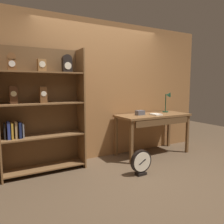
{
  "coord_description": "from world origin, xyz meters",
  "views": [
    {
      "loc": [
        -1.89,
        -2.57,
        1.4
      ],
      "look_at": [
        -0.12,
        0.58,
        0.96
      ],
      "focal_mm": 35.36,
      "sensor_mm": 36.0,
      "label": 1
    }
  ],
  "objects_px": {
    "bookshelf": "(41,110)",
    "toolbox_small": "(140,113)",
    "open_repair_manual": "(156,114)",
    "workbench": "(154,119)",
    "desk_lamp": "(168,99)",
    "round_clock_large": "(141,162)"
  },
  "relations": [
    {
      "from": "workbench",
      "to": "desk_lamp",
      "type": "relative_size",
      "value": 3.27
    },
    {
      "from": "bookshelf",
      "to": "round_clock_large",
      "type": "distance_m",
      "value": 1.78
    },
    {
      "from": "bookshelf",
      "to": "toolbox_small",
      "type": "bearing_deg",
      "value": -3.07
    },
    {
      "from": "workbench",
      "to": "open_repair_manual",
      "type": "relative_size",
      "value": 6.82
    },
    {
      "from": "workbench",
      "to": "open_repair_manual",
      "type": "xyz_separation_m",
      "value": [
        -0.02,
        -0.09,
        0.1
      ]
    },
    {
      "from": "toolbox_small",
      "to": "open_repair_manual",
      "type": "xyz_separation_m",
      "value": [
        0.27,
        -0.16,
        -0.03
      ]
    },
    {
      "from": "desk_lamp",
      "to": "toolbox_small",
      "type": "xyz_separation_m",
      "value": [
        -0.79,
        -0.07,
        -0.24
      ]
    },
    {
      "from": "workbench",
      "to": "round_clock_large",
      "type": "xyz_separation_m",
      "value": [
        -0.85,
        -0.73,
        -0.52
      ]
    },
    {
      "from": "toolbox_small",
      "to": "round_clock_large",
      "type": "height_order",
      "value": "toolbox_small"
    },
    {
      "from": "desk_lamp",
      "to": "open_repair_manual",
      "type": "bearing_deg",
      "value": -156.63
    },
    {
      "from": "open_repair_manual",
      "to": "bookshelf",
      "type": "bearing_deg",
      "value": 174.72
    },
    {
      "from": "desk_lamp",
      "to": "open_repair_manual",
      "type": "height_order",
      "value": "desk_lamp"
    },
    {
      "from": "bookshelf",
      "to": "round_clock_large",
      "type": "height_order",
      "value": "bookshelf"
    },
    {
      "from": "workbench",
      "to": "open_repair_manual",
      "type": "bearing_deg",
      "value": -104.04
    },
    {
      "from": "bookshelf",
      "to": "desk_lamp",
      "type": "bearing_deg",
      "value": -0.72
    },
    {
      "from": "toolbox_small",
      "to": "desk_lamp",
      "type": "bearing_deg",
      "value": 4.79
    },
    {
      "from": "workbench",
      "to": "round_clock_large",
      "type": "relative_size",
      "value": 3.75
    },
    {
      "from": "bookshelf",
      "to": "open_repair_manual",
      "type": "distance_m",
      "value": 2.15
    },
    {
      "from": "workbench",
      "to": "desk_lamp",
      "type": "height_order",
      "value": "desk_lamp"
    },
    {
      "from": "workbench",
      "to": "desk_lamp",
      "type": "xyz_separation_m",
      "value": [
        0.5,
        0.14,
        0.38
      ]
    },
    {
      "from": "bookshelf",
      "to": "toolbox_small",
      "type": "relative_size",
      "value": 12.17
    },
    {
      "from": "bookshelf",
      "to": "toolbox_small",
      "type": "distance_m",
      "value": 1.87
    }
  ]
}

